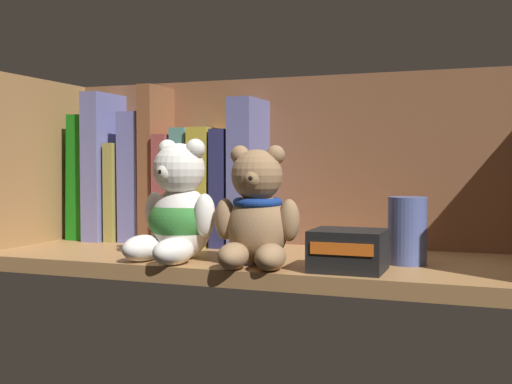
{
  "coord_description": "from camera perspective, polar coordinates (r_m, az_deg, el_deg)",
  "views": [
    {
      "loc": [
        27.71,
        -78.61,
        14.11
      ],
      "look_at": [
        -1.47,
        0.0,
        10.42
      ],
      "focal_mm": 44.61,
      "sensor_mm": 36.0,
      "label": 1
    }
  ],
  "objects": [
    {
      "name": "book_1",
      "position": [
        1.06,
        -12.92,
        2.2
      ],
      "size": [
        3.03,
        12.16,
        23.26
      ],
      "primitive_type": "cube",
      "color": "#696BA8",
      "rests_on": "shelf_board"
    },
    {
      "name": "book_7",
      "position": [
        0.97,
        -3.93,
        0.52
      ],
      "size": [
        3.5,
        12.1,
        17.52
      ],
      "primitive_type": "cube",
      "rotation": [
        0.0,
        0.02,
        0.0
      ],
      "color": "gold",
      "rests_on": "shelf_board"
    },
    {
      "name": "book_5",
      "position": [
        1.0,
        -7.17,
        0.29
      ],
      "size": [
        2.26,
        11.83,
        16.53
      ],
      "primitive_type": "cube",
      "color": "#9C4343",
      "rests_on": "shelf_board"
    },
    {
      "name": "book_0",
      "position": [
        1.08,
        -14.48,
        1.29
      ],
      "size": [
        3.5,
        9.91,
        19.96
      ],
      "primitive_type": "cube",
      "rotation": [
        0.0,
        0.02,
        0.0
      ],
      "color": "#146E12",
      "rests_on": "shelf_board"
    },
    {
      "name": "book_6",
      "position": [
        0.99,
        -5.7,
        0.54
      ],
      "size": [
        2.51,
        10.8,
        17.46
      ],
      "primitive_type": "cube",
      "color": "#55958D",
      "rests_on": "shelf_board"
    },
    {
      "name": "shelf_side_panel_left",
      "position": [
        1.02,
        -19.46,
        2.06
      ],
      "size": [
        1.6,
        27.59,
        27.11
      ],
      "primitive_type": "cube",
      "color": "#9E7042",
      "rests_on": "ground"
    },
    {
      "name": "shelf_board",
      "position": [
        0.84,
        0.94,
        -6.42
      ],
      "size": [
        74.03,
        25.19,
        2.0
      ],
      "primitive_type": "cube",
      "color": "#9E7042",
      "rests_on": "ground"
    },
    {
      "name": "pillar_candle",
      "position": [
        0.79,
        13.42,
        -3.39
      ],
      "size": [
        4.66,
        4.66,
        8.16
      ],
      "primitive_type": "cylinder",
      "color": "#4C5B99",
      "rests_on": "shelf_board"
    },
    {
      "name": "book_3",
      "position": [
        1.03,
        -10.18,
        1.34
      ],
      "size": [
        3.59,
        9.43,
        20.16
      ],
      "primitive_type": "cube",
      "rotation": [
        0.0,
        -0.01,
        0.0
      ],
      "color": "#6A6DB6",
      "rests_on": "shelf_board"
    },
    {
      "name": "book_9",
      "position": [
        0.95,
        -0.27,
        1.72
      ],
      "size": [
        3.49,
        12.45,
        21.58
      ],
      "primitive_type": "cube",
      "color": "#60639E",
      "rests_on": "shelf_board"
    },
    {
      "name": "book_2",
      "position": [
        1.05,
        -11.61,
        0.04
      ],
      "size": [
        1.68,
        10.49,
        15.36
      ],
      "primitive_type": "cube",
      "color": "#9B8D43",
      "rests_on": "shelf_board"
    },
    {
      "name": "small_product_box",
      "position": [
        0.73,
        8.28,
        -5.19
      ],
      "size": [
        8.17,
        7.29,
        4.67
      ],
      "color": "black",
      "rests_on": "shelf_board"
    },
    {
      "name": "teddy_bear_smaller",
      "position": [
        0.76,
        0.02,
        -2.01
      ],
      "size": [
        10.62,
        10.95,
        14.37
      ],
      "color": "#93704C",
      "rests_on": "shelf_board"
    },
    {
      "name": "book_8",
      "position": [
        0.96,
        -2.16,
        0.4
      ],
      "size": [
        2.34,
        12.12,
        17.13
      ],
      "primitive_type": "cube",
      "color": "navy",
      "rests_on": "shelf_board"
    },
    {
      "name": "teddy_bear_larger",
      "position": [
        0.81,
        -6.96,
        -1.81
      ],
      "size": [
        11.68,
        12.3,
        15.29
      ],
      "color": "white",
      "rests_on": "shelf_board"
    },
    {
      "name": "book_4",
      "position": [
        1.01,
        -8.55,
        2.45
      ],
      "size": [
        2.27,
        10.57,
        24.09
      ],
      "primitive_type": "cube",
      "color": "brown",
      "rests_on": "shelf_board"
    },
    {
      "name": "shelf_back_panel",
      "position": [
        0.96,
        3.57,
        2.18
      ],
      "size": [
        76.43,
        1.2,
        27.11
      ],
      "primitive_type": "cube",
      "color": "brown",
      "rests_on": "ground"
    }
  ]
}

